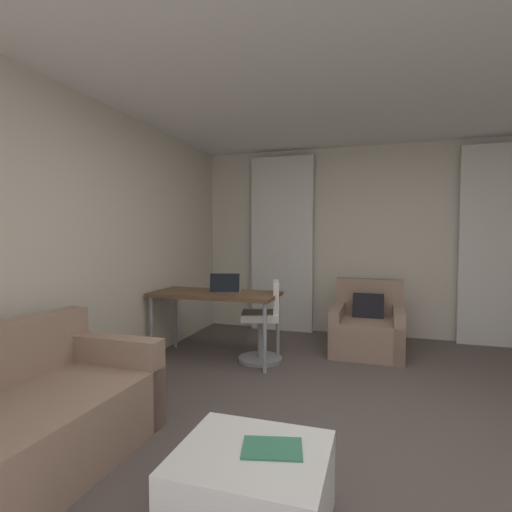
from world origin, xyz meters
TOP-DOWN VIEW (x-y plane):
  - ground_plane at (0.00, 0.00)m, footprint 12.00×12.00m
  - wall_window at (0.00, 3.03)m, footprint 5.12×0.06m
  - wall_left at (-2.53, 0.00)m, footprint 0.06×6.12m
  - ceiling at (0.00, 0.00)m, footprint 5.12×6.12m
  - curtain_left_panel at (-1.38, 2.90)m, footprint 0.90×0.06m
  - curtain_right_panel at (1.38, 2.90)m, footprint 0.90×0.06m
  - armchair at (-0.15, 2.18)m, footprint 0.82×0.87m
  - desk at (-1.76, 1.38)m, footprint 1.40×0.63m
  - desk_chair at (-1.23, 1.48)m, footprint 0.49×0.49m
  - laptop at (-1.65, 1.40)m, footprint 0.37×0.32m
  - coffee_table at (-0.58, -0.92)m, footprint 0.70×0.62m
  - magazine_open at (-0.50, -0.88)m, footprint 0.32×0.26m

SIDE VIEW (x-z plane):
  - ground_plane at x=0.00m, z-range 0.00..0.00m
  - coffee_table at x=-0.58m, z-range 0.00..0.38m
  - armchair at x=-0.15m, z-range -0.15..0.69m
  - magazine_open at x=-0.50m, z-range 0.38..0.39m
  - desk_chair at x=-1.23m, z-range -0.05..0.83m
  - desk at x=-1.76m, z-range 0.31..1.06m
  - laptop at x=-1.65m, z-range 0.69..0.90m
  - curtain_left_panel at x=-1.38m, z-range 0.00..2.50m
  - curtain_right_panel at x=1.38m, z-range 0.00..2.50m
  - wall_window at x=0.00m, z-range 0.00..2.60m
  - wall_left at x=-2.53m, z-range 0.00..2.60m
  - ceiling at x=0.00m, z-range 2.60..2.66m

